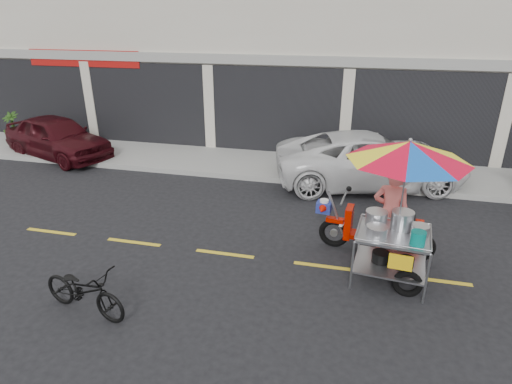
% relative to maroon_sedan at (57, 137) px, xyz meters
% --- Properties ---
extents(ground, '(90.00, 90.00, 0.00)m').
position_rel_maroon_sedan_xyz_m(ground, '(9.17, -4.66, -0.69)').
color(ground, black).
extents(sidewalk, '(45.00, 3.00, 0.15)m').
position_rel_maroon_sedan_xyz_m(sidewalk, '(9.17, 0.84, -0.61)').
color(sidewalk, gray).
rests_on(sidewalk, ground).
extents(shophouse_block, '(36.00, 8.11, 10.40)m').
position_rel_maroon_sedan_xyz_m(shophouse_block, '(11.99, 5.93, 3.55)').
color(shophouse_block, beige).
rests_on(shophouse_block, ground).
extents(centerline, '(42.00, 0.10, 0.01)m').
position_rel_maroon_sedan_xyz_m(centerline, '(9.17, -4.66, -0.69)').
color(centerline, gold).
rests_on(centerline, ground).
extents(maroon_sedan, '(4.36, 2.89, 1.38)m').
position_rel_maroon_sedan_xyz_m(maroon_sedan, '(0.00, 0.00, 0.00)').
color(maroon_sedan, '#35090F').
rests_on(maroon_sedan, ground).
extents(white_pickup, '(5.61, 3.60, 1.44)m').
position_rel_maroon_sedan_xyz_m(white_pickup, '(9.97, -0.10, 0.03)').
color(white_pickup, silver).
rests_on(white_pickup, ground).
extents(plant_short, '(0.62, 0.62, 1.07)m').
position_rel_maroon_sedan_xyz_m(plant_short, '(-2.47, 0.82, -0.01)').
color(plant_short, '#244515').
rests_on(plant_short, sidewalk).
extents(near_bicycle, '(1.69, 0.89, 0.85)m').
position_rel_maroon_sedan_xyz_m(near_bicycle, '(5.55, -6.89, -0.27)').
color(near_bicycle, black).
rests_on(near_bicycle, ground).
extents(food_vendor_rig, '(2.61, 2.29, 2.63)m').
position_rel_maroon_sedan_xyz_m(food_vendor_rig, '(10.31, -4.47, 0.96)').
color(food_vendor_rig, black).
rests_on(food_vendor_rig, ground).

